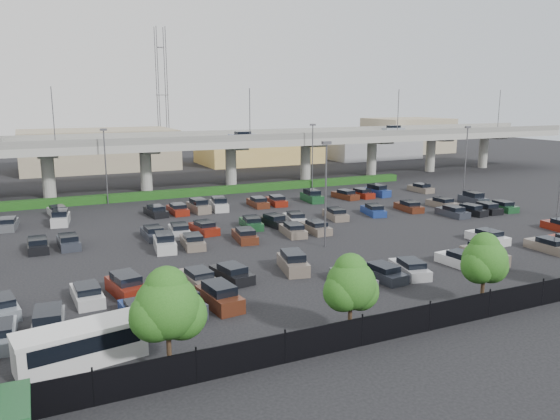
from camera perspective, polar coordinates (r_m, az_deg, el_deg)
name	(u,v)px	position (r m, az deg, el deg)	size (l,w,h in m)	color
ground	(289,229)	(60.64, 0.93, -2.02)	(280.00, 280.00, 0.00)	black
overpass	(200,145)	(88.99, -8.39, 6.77)	(150.00, 13.00, 15.80)	#96978F
hedge	(216,191)	(83.25, -6.68, 2.03)	(66.00, 1.60, 1.10)	#163710
fence	(477,307)	(38.38, 19.91, -9.52)	(70.00, 0.10, 2.00)	black
tree_row	(472,261)	(39.05, 19.43, -5.07)	(65.07, 3.66, 5.94)	#332316
shuttle_bus	(81,343)	(32.42, -20.08, -12.95)	(7.14, 3.44, 2.20)	silver
parked_cars	(290,232)	(57.02, 1.03, -2.28)	(62.93, 41.64, 1.67)	gray
light_poles	(247,173)	(59.63, -3.47, 3.83)	(66.90, 48.38, 10.30)	#4F4E54
distant_buildings	(215,147)	(121.40, -6.76, 6.55)	(138.00, 24.00, 9.00)	gray
comm_tower	(162,92)	(130.38, -12.21, 11.94)	(2.40, 2.40, 30.00)	#4F4E54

